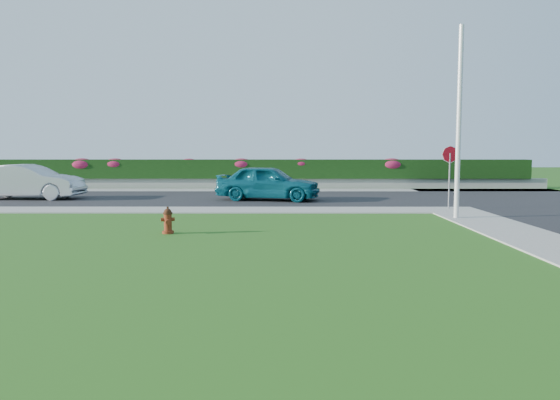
{
  "coord_description": "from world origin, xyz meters",
  "views": [
    {
      "loc": [
        0.63,
        -11.27,
        2.27
      ],
      "look_at": [
        0.58,
        3.55,
        0.9
      ],
      "focal_mm": 35.0,
      "sensor_mm": 36.0,
      "label": 1
    }
  ],
  "objects_px": {
    "utility_pole": "(459,123)",
    "sedan_silver": "(29,182)",
    "sedan_teal": "(268,183)",
    "stop_sign": "(450,162)",
    "fire_hydrant": "(168,221)"
  },
  "relations": [
    {
      "from": "utility_pole",
      "to": "stop_sign",
      "type": "bearing_deg",
      "value": 77.89
    },
    {
      "from": "sedan_silver",
      "to": "utility_pole",
      "type": "xyz_separation_m",
      "value": [
        17.21,
        -6.77,
        2.3
      ]
    },
    {
      "from": "fire_hydrant",
      "to": "utility_pole",
      "type": "distance_m",
      "value": 9.81
    },
    {
      "from": "sedan_teal",
      "to": "utility_pole",
      "type": "relative_size",
      "value": 0.73
    },
    {
      "from": "fire_hydrant",
      "to": "utility_pole",
      "type": "xyz_separation_m",
      "value": [
        8.84,
        3.22,
        2.78
      ]
    },
    {
      "from": "sedan_silver",
      "to": "sedan_teal",
      "type": "bearing_deg",
      "value": -90.49
    },
    {
      "from": "sedan_silver",
      "to": "stop_sign",
      "type": "height_order",
      "value": "stop_sign"
    },
    {
      "from": "sedan_teal",
      "to": "stop_sign",
      "type": "height_order",
      "value": "stop_sign"
    },
    {
      "from": "sedan_silver",
      "to": "utility_pole",
      "type": "bearing_deg",
      "value": -109.07
    },
    {
      "from": "utility_pole",
      "to": "sedan_silver",
      "type": "bearing_deg",
      "value": 158.53
    },
    {
      "from": "stop_sign",
      "to": "sedan_silver",
      "type": "bearing_deg",
      "value": -178.06
    },
    {
      "from": "sedan_teal",
      "to": "utility_pole",
      "type": "xyz_separation_m",
      "value": [
        6.35,
        -6.22,
        2.31
      ]
    },
    {
      "from": "fire_hydrant",
      "to": "sedan_silver",
      "type": "bearing_deg",
      "value": 115.02
    },
    {
      "from": "stop_sign",
      "to": "utility_pole",
      "type": "bearing_deg",
      "value": -87.44
    },
    {
      "from": "sedan_teal",
      "to": "utility_pole",
      "type": "distance_m",
      "value": 9.18
    }
  ]
}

